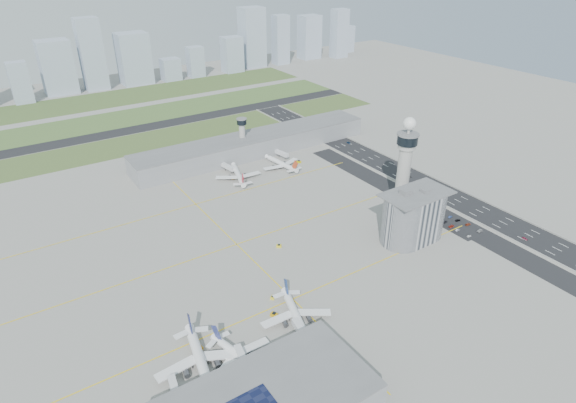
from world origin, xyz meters
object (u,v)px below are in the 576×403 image
jet_bridge_far_1 (276,153)px  tug_2 (273,297)px  control_tower (405,161)px  car_lot_2 (451,226)px  airplane_far_a (238,171)px  car_lot_5 (425,213)px  admin_building (414,216)px  car_hw_4 (297,126)px  jet_bridge_near_1 (248,372)px  car_lot_3 (445,222)px  jet_bridge_far_0 (223,166)px  tug_5 (299,162)px  car_hw_1 (410,176)px  car_lot_4 (430,216)px  car_lot_9 (450,217)px  tug_3 (279,246)px  tug_4 (233,178)px  car_lot_11 (434,207)px  car_lot_6 (480,230)px  tug_0 (199,347)px  car_lot_10 (441,211)px  jet_bridge_near_2 (307,343)px  airplane_near_a (201,359)px  airplane_near_c (297,313)px  car_lot_7 (468,224)px  car_hw_2 (349,143)px  car_lot_8 (458,220)px  secondary_tower (242,133)px  car_lot_1 (458,230)px  airplane_near_b (242,354)px  car_hw_0 (525,239)px  airplane_far_b (281,160)px

jet_bridge_far_1 → tug_2: (-100.01, -156.00, -2.06)m
control_tower → car_lot_2: control_tower is taller
airplane_far_a → car_lot_5: 140.07m
admin_building → car_hw_4: admin_building is taller
jet_bridge_near_1 → car_lot_3: (166.97, 39.92, -2.24)m
jet_bridge_far_0 → car_lot_2: bearing=17.0°
car_lot_5 → car_hw_4: (25.20, 187.36, 0.03)m
tug_5 → car_hw_1: bearing=-64.1°
car_lot_4 → car_lot_9: (10.20, -7.99, 0.01)m
tug_3 → car_lot_2: 111.26m
tug_3 → tug_4: tug_4 is taller
car_lot_11 → car_hw_4: 185.56m
jet_bridge_far_0 → car_lot_6: size_ratio=2.98×
car_lot_6 → tug_0: bearing=83.8°
tug_4 → car_lot_10: (92.42, -121.46, -0.34)m
jet_bridge_near_2 → car_lot_3: 142.69m
admin_building → jet_bridge_far_0: size_ratio=3.00×
airplane_near_a → car_lot_3: size_ratio=10.81×
car_lot_3 → admin_building: bearing=82.1°
car_lot_5 → tug_2: bearing=100.0°
car_lot_11 → jet_bridge_near_1: bearing=98.8°
control_tower → tug_2: size_ratio=23.68×
airplane_far_a → car_lot_2: airplane_far_a is taller
airplane_near_c → tug_5: size_ratio=12.12×
admin_building → car_lot_7: 45.31m
tug_5 → car_hw_4: bearing=43.9°
car_lot_2 → car_lot_6: car_lot_6 is taller
jet_bridge_near_2 → car_hw_2: (174.72, 181.59, -2.27)m
car_lot_8 → car_lot_4: bearing=45.4°
admin_building → secondary_tower: bearing=97.3°
car_lot_2 → car_lot_4: (-1.27, 16.34, -0.03)m
car_lot_1 → car_lot_2: car_lot_1 is taller
admin_building → car_hw_2: 159.40m
airplane_near_c → car_lot_11: 147.40m
tug_3 → car_lot_8: bearing=-76.1°
airplane_near_b → tug_3: 90.30m
airplane_far_a → car_lot_5: size_ratio=11.58×
airplane_near_b → jet_bridge_near_2: bearing=58.7°
airplane_far_a → tug_5: (55.51, -1.14, -4.78)m
tug_3 → car_hw_4: size_ratio=0.82×
tug_2 → car_hw_0: tug_2 is taller
tug_3 → car_lot_1: (103.09, -46.06, -0.26)m
control_tower → airplane_far_b: control_tower is taller
admin_building → car_lot_11: size_ratio=9.98×
car_hw_2 → car_hw_4: bearing=99.3°
car_lot_3 → car_hw_4: car_hw_4 is taller
jet_bridge_near_1 → jet_bridge_far_1: size_ratio=1.00×
car_lot_4 → car_lot_11: size_ratio=0.77×
airplane_near_b → car_hw_1: size_ratio=10.71×
car_lot_3 → car_lot_7: car_lot_3 is taller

